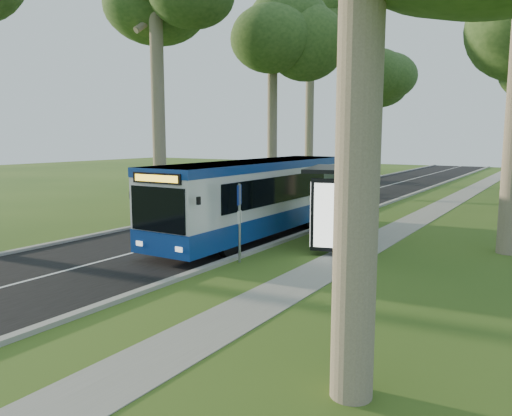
{
  "coord_description": "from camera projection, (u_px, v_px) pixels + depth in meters",
  "views": [
    {
      "loc": [
        9.14,
        -12.97,
        4.01
      ],
      "look_at": [
        0.15,
        1.29,
        1.6
      ],
      "focal_mm": 35.0,
      "sensor_mm": 36.0,
      "label": 1
    }
  ],
  "objects": [
    {
      "name": "ground",
      "position": [
        231.0,
        261.0,
        16.25
      ],
      "size": [
        120.0,
        120.0,
        0.0
      ],
      "primitive_type": "plane",
      "color": "#32551A",
      "rests_on": "ground"
    },
    {
      "name": "road",
      "position": [
        285.0,
        213.0,
        26.47
      ],
      "size": [
        7.0,
        100.0,
        0.02
      ],
      "primitive_type": "cube",
      "color": "black",
      "rests_on": "ground"
    },
    {
      "name": "kerb_east",
      "position": [
        347.0,
        217.0,
        24.62
      ],
      "size": [
        0.25,
        100.0,
        0.12
      ],
      "primitive_type": "cube",
      "color": "#9E9B93",
      "rests_on": "ground"
    },
    {
      "name": "kerb_west",
      "position": [
        231.0,
        207.0,
        28.31
      ],
      "size": [
        0.25,
        100.0,
        0.12
      ],
      "primitive_type": "cube",
      "color": "#9E9B93",
      "rests_on": "ground"
    },
    {
      "name": "centre_line",
      "position": [
        285.0,
        213.0,
        26.47
      ],
      "size": [
        0.12,
        100.0,
        0.0
      ],
      "primitive_type": "cube",
      "color": "white",
      "rests_on": "road"
    },
    {
      "name": "footpath",
      "position": [
        408.0,
        224.0,
        23.04
      ],
      "size": [
        1.5,
        100.0,
        0.02
      ],
      "primitive_type": "cube",
      "color": "gray",
      "rests_on": "ground"
    },
    {
      "name": "bus",
      "position": [
        256.0,
        198.0,
        20.04
      ],
      "size": [
        2.51,
        11.56,
        3.06
      ],
      "rotation": [
        0.0,
        0.0,
        0.01
      ],
      "color": "silver",
      "rests_on": "ground"
    },
    {
      "name": "bus_stop_sign",
      "position": [
        239.0,
        214.0,
        15.85
      ],
      "size": [
        0.15,
        0.35,
        2.55
      ],
      "rotation": [
        0.0,
        0.0,
        0.29
      ],
      "color": "gray",
      "rests_on": "ground"
    },
    {
      "name": "bus_shelter",
      "position": [
        334.0,
        192.0,
        17.64
      ],
      "size": [
        2.68,
        3.77,
        2.93
      ],
      "rotation": [
        0.0,
        0.0,
        0.27
      ],
      "color": "black",
      "rests_on": "ground"
    },
    {
      "name": "litter_bin",
      "position": [
        320.0,
        222.0,
        20.46
      ],
      "size": [
        0.62,
        0.62,
        1.08
      ],
      "rotation": [
        0.0,
        0.0,
        0.09
      ],
      "color": "black",
      "rests_on": "ground"
    },
    {
      "name": "car_white",
      "position": [
        289.0,
        181.0,
        36.98
      ],
      "size": [
        2.03,
        4.48,
        1.49
      ],
      "primitive_type": "imported",
      "rotation": [
        0.0,
        0.0,
        0.06
      ],
      "color": "silver",
      "rests_on": "ground"
    },
    {
      "name": "car_silver",
      "position": [
        335.0,
        173.0,
        45.45
      ],
      "size": [
        2.33,
        4.44,
        1.39
      ],
      "primitive_type": "imported",
      "rotation": [
        0.0,
        0.0,
        0.21
      ],
      "color": "#ACAFB4",
      "rests_on": "ground"
    },
    {
      "name": "tree_west_c",
      "position": [
        273.0,
        23.0,
        34.41
      ],
      "size": [
        5.2,
        5.2,
        15.9
      ],
      "color": "#7A6B56",
      "rests_on": "ground"
    },
    {
      "name": "tree_west_d",
      "position": [
        311.0,
        21.0,
        43.52
      ],
      "size": [
        5.2,
        5.2,
        19.0
      ],
      "color": "#7A6B56",
      "rests_on": "ground"
    },
    {
      "name": "tree_west_e",
      "position": [
        375.0,
        71.0,
        51.06
      ],
      "size": [
        5.2,
        5.2,
        14.37
      ],
      "color": "#7A6B56",
      "rests_on": "ground"
    }
  ]
}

